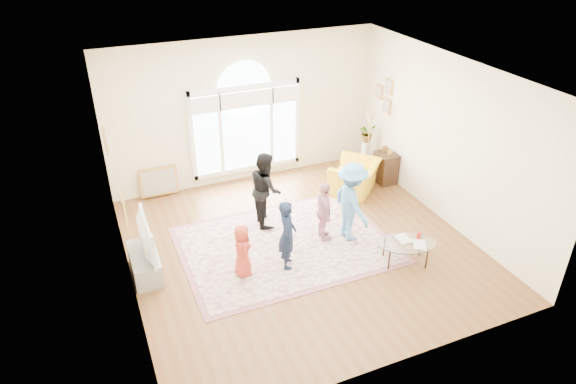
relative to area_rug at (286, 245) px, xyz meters
name	(u,v)px	position (x,y,z in m)	size (l,w,h in m)	color
ground	(301,246)	(0.24, -0.15, -0.01)	(6.00, 6.00, 0.00)	brown
room_shell	(248,115)	(0.25, 2.69, 1.56)	(6.00, 6.00, 6.00)	#FCEFC1
area_rug	(286,245)	(0.00, 0.00, 0.00)	(3.60, 2.60, 0.02)	beige
rug_border	(286,245)	(0.00, 0.00, 0.00)	(3.80, 2.80, 0.01)	#8F575D
tv_console	(145,264)	(-2.51, 0.15, 0.20)	(0.45, 1.00, 0.42)	#9A9DA2
television	(141,237)	(-2.50, 0.15, 0.73)	(0.17, 1.13, 0.65)	black
coffee_table	(406,243)	(1.72, -1.28, 0.39)	(1.19, 0.96, 0.54)	silver
armchair	(355,177)	(2.17, 1.31, 0.33)	(1.05, 0.92, 0.69)	yellow
side_cabinet	(385,168)	(3.02, 1.44, 0.34)	(0.40, 0.50, 0.70)	black
floor_lamp	(370,123)	(2.81, 1.88, 1.27)	(0.28, 0.28, 1.51)	black
plant_pedestal	(365,155)	(2.94, 2.19, 0.34)	(0.20, 0.20, 0.70)	white
potted_plant	(367,133)	(2.94, 2.19, 0.91)	(0.39, 0.34, 0.43)	#33722D
leaning_picture	(161,196)	(-1.78, 2.75, -0.01)	(0.80, 0.05, 0.62)	tan
child_red	(242,250)	(-0.99, -0.49, 0.48)	(0.46, 0.30, 0.94)	#B93929
child_navy	(287,234)	(-0.21, -0.57, 0.64)	(0.46, 0.30, 1.26)	#131D34
child_black	(266,189)	(-0.05, 0.87, 0.75)	(0.72, 0.56, 1.48)	black
child_pink	(324,212)	(0.72, -0.09, 0.60)	(0.69, 0.29, 1.17)	#CD8E9F
child_blue	(351,202)	(1.20, -0.23, 0.77)	(0.99, 0.57, 1.53)	#508FC1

